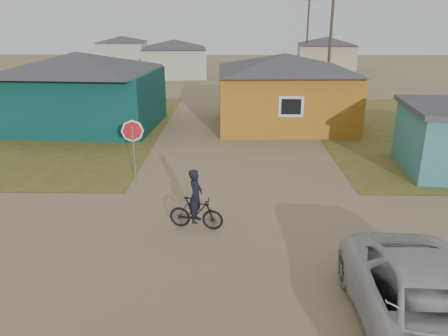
# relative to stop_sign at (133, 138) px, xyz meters

# --- Properties ---
(ground) EXTENTS (120.00, 120.00, 0.00)m
(ground) POSITION_rel_stop_sign_xyz_m (3.77, -4.81, -1.77)
(ground) COLOR #907953
(house_teal) EXTENTS (8.93, 7.08, 4.00)m
(house_teal) POSITION_rel_stop_sign_xyz_m (-4.73, 8.69, 0.29)
(house_teal) COLOR #09322F
(house_teal) RESTS_ON ground
(house_yellow) EXTENTS (7.72, 6.76, 3.90)m
(house_yellow) POSITION_rel_stop_sign_xyz_m (6.27, 9.18, 0.24)
(house_yellow) COLOR #A56519
(house_yellow) RESTS_ON ground
(house_pale_west) EXTENTS (7.04, 6.15, 3.60)m
(house_pale_west) POSITION_rel_stop_sign_xyz_m (-2.23, 29.19, 0.09)
(house_pale_west) COLOR #ACB59B
(house_pale_west) RESTS_ON ground
(house_beige_east) EXTENTS (6.95, 6.05, 3.60)m
(house_beige_east) POSITION_rel_stop_sign_xyz_m (13.77, 35.19, 0.09)
(house_beige_east) COLOR tan
(house_beige_east) RESTS_ON ground
(house_pale_north) EXTENTS (6.28, 5.81, 3.40)m
(house_pale_north) POSITION_rel_stop_sign_xyz_m (-10.23, 41.19, -0.01)
(house_pale_north) COLOR #ACB59B
(house_pale_north) RESTS_ON ground
(utility_pole_near) EXTENTS (1.40, 0.20, 8.00)m
(utility_pole_near) POSITION_rel_stop_sign_xyz_m (10.27, 17.19, 2.37)
(utility_pole_near) COLOR #413627
(utility_pole_near) RESTS_ON ground
(utility_pole_far) EXTENTS (1.40, 0.20, 8.00)m
(utility_pole_far) POSITION_rel_stop_sign_xyz_m (11.27, 33.19, 2.37)
(utility_pole_far) COLOR #413627
(utility_pole_far) RESTS_ON ground
(stop_sign) EXTENTS (0.78, 0.19, 2.40)m
(stop_sign) POSITION_rel_stop_sign_xyz_m (0.00, 0.00, 0.00)
(stop_sign) COLOR gray
(stop_sign) RESTS_ON ground
(cyclist) EXTENTS (1.63, 0.73, 1.78)m
(cyclist) POSITION_rel_stop_sign_xyz_m (2.44, -3.34, -1.12)
(cyclist) COLOR black
(cyclist) RESTS_ON ground
(vehicle) EXTENTS (2.56, 5.33, 1.46)m
(vehicle) POSITION_rel_stop_sign_xyz_m (7.05, -7.99, -1.04)
(vehicle) COLOR beige
(vehicle) RESTS_ON ground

